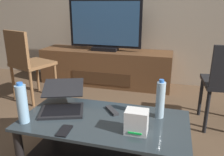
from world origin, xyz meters
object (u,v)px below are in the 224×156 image
object	(u,v)px
water_bottle_far	(22,104)
tv_remote	(112,110)
router_box	(136,122)
water_bottle_near	(160,100)
laptop	(63,101)
television	(105,26)
media_cabinet	(106,67)
coffee_table	(104,134)
cell_phone	(65,131)
side_chair	(27,61)

from	to	relation	value
water_bottle_far	tv_remote	bearing A→B (deg)	29.96
router_box	water_bottle_near	bearing A→B (deg)	63.71
laptop	water_bottle_near	size ratio (longest dim) A/B	1.72
tv_remote	water_bottle_far	bearing A→B (deg)	170.38
television	tv_remote	size ratio (longest dim) A/B	6.80
media_cabinet	water_bottle_near	size ratio (longest dim) A/B	6.82
laptop	router_box	bearing A→B (deg)	-17.88
television	tv_remote	xyz separation A→B (m)	(0.58, -1.70, -0.47)
coffee_table	cell_phone	xyz separation A→B (m)	(-0.20, -0.23, 0.13)
cell_phone	tv_remote	distance (m)	0.42
coffee_table	television	xyz separation A→B (m)	(-0.56, 1.84, 0.61)
media_cabinet	tv_remote	distance (m)	1.83
laptop	water_bottle_far	size ratio (longest dim) A/B	1.69
water_bottle_far	tv_remote	xyz separation A→B (m)	(0.56, 0.32, -0.13)
side_chair	router_box	distance (m)	1.91
water_bottle_near	coffee_table	bearing A→B (deg)	-159.47
water_bottle_far	media_cabinet	bearing A→B (deg)	90.66
water_bottle_far	cell_phone	size ratio (longest dim) A/B	2.12
television	side_chair	world-z (taller)	television
television	router_box	world-z (taller)	television
side_chair	water_bottle_far	size ratio (longest dim) A/B	3.06
media_cabinet	laptop	world-z (taller)	laptop
cell_phone	television	bearing A→B (deg)	95.06
router_box	cell_phone	world-z (taller)	router_box
water_bottle_near	water_bottle_far	world-z (taller)	water_bottle_far
laptop	side_chair	bearing A→B (deg)	136.67
coffee_table	tv_remote	xyz separation A→B (m)	(0.02, 0.13, 0.14)
laptop	water_bottle_far	world-z (taller)	water_bottle_far
media_cabinet	cell_phone	world-z (taller)	media_cabinet
cell_phone	tv_remote	bearing A→B (deg)	53.46
side_chair	cell_phone	world-z (taller)	side_chair
router_box	side_chair	bearing A→B (deg)	145.18
coffee_table	water_bottle_far	world-z (taller)	water_bottle_far
television	water_bottle_near	size ratio (longest dim) A/B	3.73
coffee_table	television	distance (m)	2.01
router_box	cell_phone	xyz separation A→B (m)	(-0.46, -0.11, -0.07)
laptop	cell_phone	size ratio (longest dim) A/B	3.58
media_cabinet	router_box	bearing A→B (deg)	-67.63
tv_remote	router_box	bearing A→B (deg)	-86.52
media_cabinet	television	size ratio (longest dim) A/B	1.83
side_chair	cell_phone	xyz separation A→B (m)	(1.12, -1.21, -0.11)
television	laptop	distance (m)	1.81
television	tv_remote	bearing A→B (deg)	-71.20
television	cell_phone	bearing A→B (deg)	-80.21
side_chair	television	bearing A→B (deg)	48.49
side_chair	router_box	xyz separation A→B (m)	(1.57, -1.09, -0.03)
media_cabinet	side_chair	world-z (taller)	side_chair
laptop	water_bottle_near	distance (m)	0.76
coffee_table	water_bottle_near	xyz separation A→B (m)	(0.38, 0.14, 0.27)
coffee_table	media_cabinet	bearing A→B (deg)	106.68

